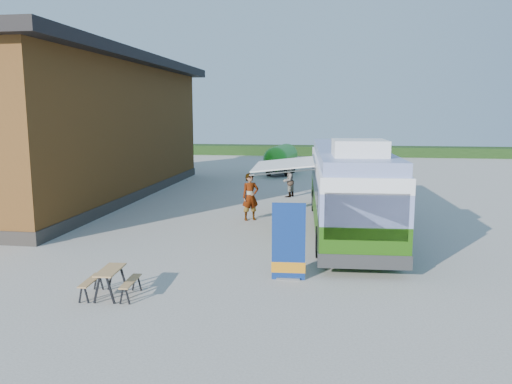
% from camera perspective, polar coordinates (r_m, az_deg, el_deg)
% --- Properties ---
extents(ground, '(100.00, 100.00, 0.00)m').
position_cam_1_polar(ground, '(16.25, -3.93, -7.13)').
color(ground, '#BCB7AD').
rests_on(ground, ground).
extents(barn, '(9.60, 21.20, 7.50)m').
position_cam_1_polar(barn, '(28.82, -20.44, 6.66)').
color(barn, brown).
rests_on(barn, ground).
extents(hedge, '(40.00, 3.00, 1.00)m').
position_cam_1_polar(hedge, '(53.57, 13.51, 4.55)').
color(hedge, '#264419').
rests_on(hedge, ground).
extents(bus, '(3.22, 12.18, 3.70)m').
position_cam_1_polar(bus, '(19.54, 10.39, 0.82)').
color(bus, '#2B5F0F').
rests_on(bus, ground).
extents(awning, '(2.68, 4.08, 0.50)m').
position_cam_1_polar(awning, '(19.46, 3.89, 3.69)').
color(awning, white).
rests_on(awning, ground).
extents(banner, '(0.93, 0.22, 2.14)m').
position_cam_1_polar(banner, '(13.65, 3.73, -6.47)').
color(banner, navy).
rests_on(banner, ground).
extents(picnic_table, '(1.31, 1.19, 0.71)m').
position_cam_1_polar(picnic_table, '(13.01, -16.31, -9.23)').
color(picnic_table, '#A97A4F').
rests_on(picnic_table, ground).
extents(person_a, '(0.87, 0.78, 2.00)m').
position_cam_1_polar(person_a, '(21.07, -0.65, -0.55)').
color(person_a, '#999999').
rests_on(person_a, ground).
extents(person_b, '(0.93, 1.03, 1.74)m').
position_cam_1_polar(person_b, '(26.94, 3.67, 1.27)').
color(person_b, '#999999').
rests_on(person_b, ground).
extents(slurry_tanker, '(2.14, 5.78, 2.14)m').
position_cam_1_polar(slurry_tanker, '(36.77, 2.89, 3.95)').
color(slurry_tanker, green).
rests_on(slurry_tanker, ground).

